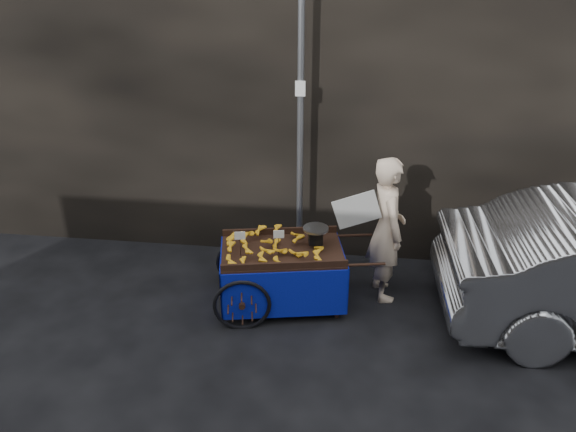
# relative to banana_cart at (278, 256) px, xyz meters

# --- Properties ---
(ground) EXTENTS (80.00, 80.00, 0.00)m
(ground) POSITION_rel_banana_cart_xyz_m (-0.16, -0.34, -0.65)
(ground) COLOR black
(ground) RESTS_ON ground
(building_wall) EXTENTS (13.50, 2.00, 5.00)m
(building_wall) POSITION_rel_banana_cart_xyz_m (0.24, 2.26, 1.85)
(building_wall) COLOR black
(building_wall) RESTS_ON ground
(street_pole) EXTENTS (0.12, 0.10, 4.00)m
(street_pole) POSITION_rel_banana_cart_xyz_m (0.14, 0.96, 1.35)
(street_pole) COLOR slate
(street_pole) RESTS_ON ground
(banana_cart) EXTENTS (2.08, 1.23, 1.06)m
(banana_cart) POSITION_rel_banana_cart_xyz_m (0.00, 0.00, 0.00)
(banana_cart) COLOR black
(banana_cart) RESTS_ON ground
(vendor) EXTENTS (0.95, 0.74, 1.80)m
(vendor) POSITION_rel_banana_cart_xyz_m (1.24, 0.36, 0.25)
(vendor) COLOR beige
(vendor) RESTS_ON ground
(plastic_bag) EXTENTS (0.27, 0.22, 0.25)m
(plastic_bag) POSITION_rel_banana_cart_xyz_m (0.65, 0.10, -0.53)
(plastic_bag) COLOR blue
(plastic_bag) RESTS_ON ground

